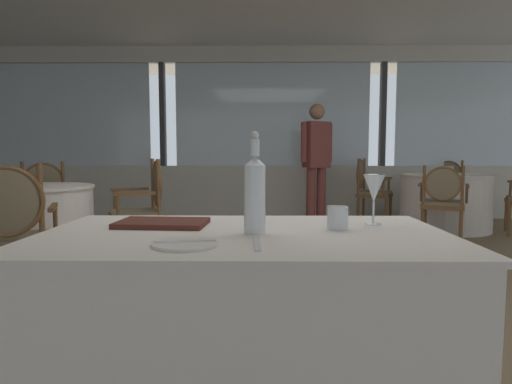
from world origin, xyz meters
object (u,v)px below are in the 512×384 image
(dining_chair_1_3, at_px, (448,185))
(water_tumbler, at_px, (338,218))
(menu_book, at_px, (162,223))
(dining_chair_0_3, at_px, (144,203))
(dining_chair_1_0, at_px, (369,186))
(diner_person_0, at_px, (317,157))
(water_bottle, at_px, (255,192))
(side_plate, at_px, (185,243))
(wine_glass, at_px, (374,189))
(dining_chair_1_1, at_px, (443,198))
(dining_chair_0_2, at_px, (10,227))
(dining_chair_0_0, at_px, (43,199))

(dining_chair_1_3, bearing_deg, water_tumbler, -2.31)
(menu_book, bearing_deg, dining_chair_0_3, 111.09)
(dining_chair_1_0, height_order, diner_person_0, diner_person_0)
(dining_chair_1_0, bearing_deg, water_bottle, -83.60)
(side_plate, relative_size, wine_glass, 1.05)
(water_bottle, relative_size, diner_person_0, 0.20)
(wine_glass, height_order, dining_chair_0_3, dining_chair_0_3)
(menu_book, xyz_separation_m, dining_chair_1_0, (1.98, 4.66, -0.21))
(water_bottle, xyz_separation_m, diner_person_0, (0.81, 4.52, 0.09))
(water_tumbler, relative_size, dining_chair_1_1, 0.09)
(water_bottle, height_order, water_tumbler, water_bottle)
(dining_chair_1_1, distance_m, dining_chair_1_3, 2.07)
(dining_chair_1_1, bearing_deg, diner_person_0, 75.49)
(dining_chair_0_2, bearing_deg, diner_person_0, -58.28)
(wine_glass, xyz_separation_m, diner_person_0, (0.35, 4.34, 0.09))
(diner_person_0, bearing_deg, dining_chair_0_2, -67.51)
(wine_glass, bearing_deg, dining_chair_0_2, 152.45)
(water_tumbler, relative_size, menu_book, 0.25)
(side_plate, height_order, dining_chair_0_3, dining_chair_0_3)
(dining_chair_1_3, relative_size, diner_person_0, 0.54)
(dining_chair_0_3, height_order, dining_chair_1_0, dining_chair_0_3)
(water_bottle, distance_m, water_tumbler, 0.33)
(menu_book, bearing_deg, dining_chair_1_3, 61.00)
(wine_glass, height_order, water_tumbler, wine_glass)
(menu_book, relative_size, dining_chair_1_1, 0.37)
(dining_chair_0_0, bearing_deg, water_tumbler, 20.02)
(wine_glass, xyz_separation_m, water_tumbler, (-0.16, -0.10, -0.10))
(side_plate, bearing_deg, dining_chair_1_3, 59.76)
(dining_chair_0_3, distance_m, diner_person_0, 2.79)
(dining_chair_1_1, bearing_deg, menu_book, 167.88)
(dining_chair_1_3, xyz_separation_m, diner_person_0, (-2.20, -0.79, 0.45))
(dining_chair_0_2, relative_size, dining_chair_1_0, 1.01)
(side_plate, bearing_deg, menu_book, 113.38)
(water_tumbler, bearing_deg, menu_book, 174.41)
(dining_chair_0_2, distance_m, dining_chair_1_0, 4.80)
(side_plate, height_order, menu_book, menu_book)
(menu_book, distance_m, dining_chair_1_1, 4.13)
(wine_glass, xyz_separation_m, dining_chair_0_3, (-1.54, 2.34, -0.32))
(water_bottle, distance_m, dining_chair_0_0, 3.86)
(dining_chair_0_0, bearing_deg, dining_chair_0_3, 45.05)
(water_bottle, distance_m, dining_chair_1_3, 6.11)
(side_plate, relative_size, dining_chair_0_0, 0.22)
(water_tumbler, xyz_separation_m, dining_chair_0_3, (-1.39, 2.44, -0.23))
(side_plate, bearing_deg, wine_glass, 29.59)
(water_tumbler, bearing_deg, dining_chair_0_0, 131.51)
(dining_chair_0_3, height_order, dining_chair_1_3, dining_chair_0_3)
(dining_chair_1_1, bearing_deg, wine_glass, 177.88)
(menu_book, distance_m, diner_person_0, 4.53)
(menu_book, distance_m, dining_chair_1_0, 5.07)
(dining_chair_0_2, distance_m, dining_chair_1_3, 6.14)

